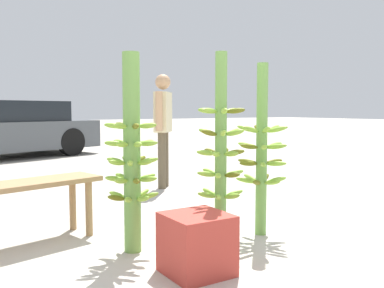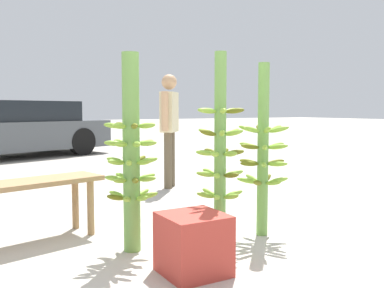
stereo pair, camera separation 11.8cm
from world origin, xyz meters
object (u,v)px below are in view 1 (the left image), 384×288
banana_stalk_center (221,152)px  parked_car (1,130)px  banana_stalk_right (262,151)px  vendor_person (163,120)px  banana_stalk_left (132,155)px  produce_crate (197,244)px  market_bench (22,193)px

banana_stalk_center → parked_car: size_ratio=0.33×
banana_stalk_right → vendor_person: size_ratio=0.95×
banana_stalk_left → produce_crate: bearing=-74.8°
banana_stalk_left → banana_stalk_right: banana_stalk_left is taller
banana_stalk_center → produce_crate: size_ratio=3.79×
vendor_person → market_bench: 2.77m
parked_car → banana_stalk_left: bearing=160.4°
banana_stalk_left → vendor_person: (1.47, 2.25, 0.19)m
vendor_person → parked_car: (-1.35, 5.16, -0.31)m
banana_stalk_center → banana_stalk_right: bearing=14.7°
banana_stalk_right → produce_crate: bearing=-154.3°
banana_stalk_center → parked_car: bearing=93.5°
banana_stalk_left → banana_stalk_center: banana_stalk_center is taller
produce_crate → banana_stalk_right: bearing=25.7°
banana_stalk_center → banana_stalk_right: size_ratio=1.03×
banana_stalk_left → produce_crate: banana_stalk_left is taller
banana_stalk_right → market_bench: size_ratio=1.12×
banana_stalk_left → market_bench: bearing=139.8°
banana_stalk_center → vendor_person: (0.87, 2.56, 0.18)m
market_bench → produce_crate: size_ratio=3.29×
banana_stalk_center → banana_stalk_left: bearing=152.2°
market_bench → banana_stalk_left: bearing=-53.7°
parked_car → produce_crate: (0.05, -8.04, -0.43)m
banana_stalk_center → banana_stalk_right: (0.53, 0.14, -0.03)m
banana_stalk_right → parked_car: 7.65m
banana_stalk_right → market_bench: bearing=157.4°
market_bench → parked_car: (0.81, 6.82, 0.20)m
banana_stalk_right → vendor_person: bearing=82.1°
banana_stalk_left → market_bench: 0.95m
vendor_person → parked_car: vendor_person is taller
vendor_person → market_bench: bearing=-11.8°
vendor_person → market_bench: (-2.16, -1.66, -0.51)m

